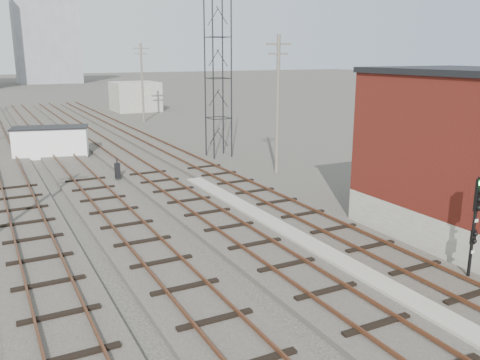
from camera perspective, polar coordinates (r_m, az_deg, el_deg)
ground at (r=61.93m, az=-17.06°, el=6.14°), size 320.00×320.00×0.00m
track_right at (r=42.40m, az=-8.37°, el=3.39°), size 3.20×90.00×0.39m
track_mid_right at (r=41.30m, az=-13.62°, el=2.86°), size 3.20×90.00×0.39m
track_mid_left at (r=40.56m, az=-19.10°, el=2.28°), size 3.20×90.00×0.39m
track_left at (r=40.21m, az=-24.73°, el=1.67°), size 3.20×90.00×0.39m
platform_curb at (r=20.01m, az=10.45°, el=-8.78°), size 0.90×28.00×0.26m
lattice_tower at (r=39.11m, az=-2.50°, el=13.54°), size 1.60×1.60×15.00m
utility_pole_right_a at (r=33.55m, az=4.25°, el=8.82°), size 1.80×0.24×9.00m
utility_pole_right_b at (r=61.09m, az=-10.93°, el=10.93°), size 1.80×0.24×9.00m
apartment_right at (r=151.73m, az=-20.98°, el=15.06°), size 16.00×12.00×26.00m
shed_right at (r=73.46m, az=-11.68°, el=9.18°), size 6.00×6.00×4.00m
signal_mast at (r=19.19m, az=24.88°, el=-4.37°), size 0.40×0.40×3.78m
switch_stand at (r=33.13m, az=-13.60°, el=1.06°), size 0.31×0.31×1.29m
site_trailer at (r=42.01m, az=-20.45°, el=4.05°), size 6.01×3.71×2.35m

